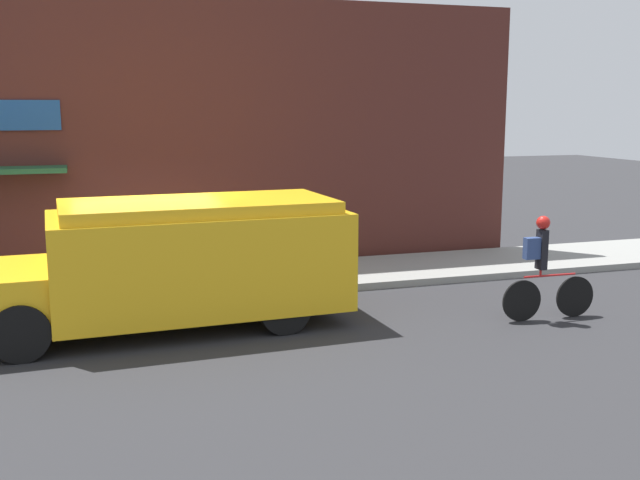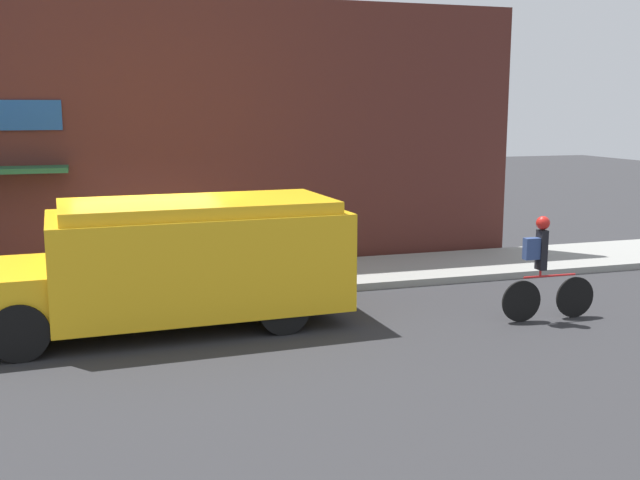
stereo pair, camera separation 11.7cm
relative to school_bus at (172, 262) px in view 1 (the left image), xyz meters
The scene contains 5 objects.
ground_plane 1.74m from the school_bus, 100.93° to the left, with size 70.00×70.00×0.00m, color #2B2B2D.
sidewalk 2.80m from the school_bus, 95.63° to the left, with size 28.00×2.55×0.15m.
storefront 4.55m from the school_bus, 94.23° to the left, with size 17.63×1.03×5.87m.
school_bus is the anchor object (origin of this frame).
cyclist 6.18m from the school_bus, 13.86° to the right, with size 1.73×0.23×1.78m.
Camera 1 is at (-1.09, -13.34, 3.55)m, focal length 42.00 mm.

